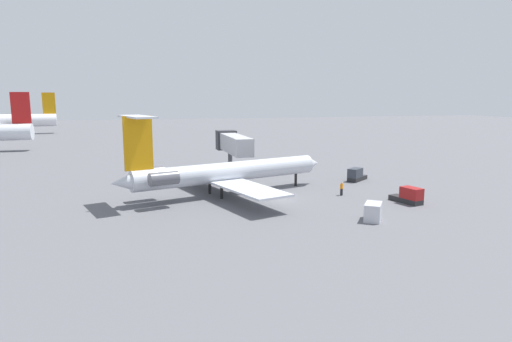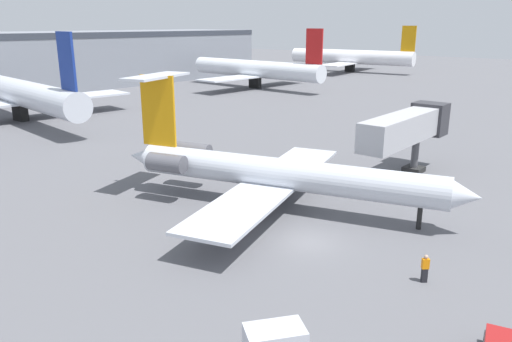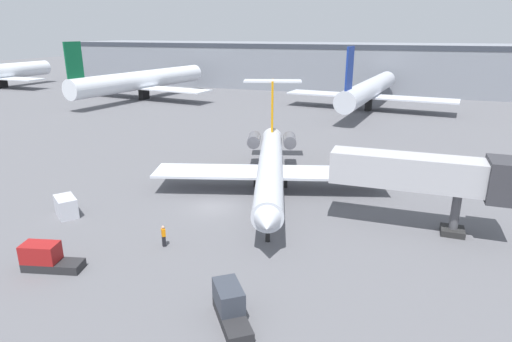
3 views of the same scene
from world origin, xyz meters
name	(u,v)px [view 1 (image 1 of 3)]	position (x,y,z in m)	size (l,w,h in m)	color
ground_plane	(278,199)	(0.00, 0.00, -0.05)	(400.00, 400.00, 0.10)	#5B5B60
regional_jet	(222,172)	(3.60, 6.16, 3.00)	(23.83, 28.19, 10.07)	silver
jet_bridge	(233,144)	(18.66, 1.54, 4.81)	(14.17, 3.23, 6.53)	#ADADB2
ground_crew_marshaller	(342,189)	(-0.20, -8.21, 0.86)	(0.46, 0.47, 1.69)	black
baggage_tug_lead	(356,175)	(7.98, -14.50, 0.84)	(3.55, 4.03, 1.90)	#262628
baggage_tug_trailing	(409,196)	(-5.98, -13.85, 0.84)	(4.22, 2.35, 1.90)	#262628
cargo_container_uld	(373,212)	(-11.33, -6.18, 0.88)	(2.98, 2.74, 1.75)	silver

